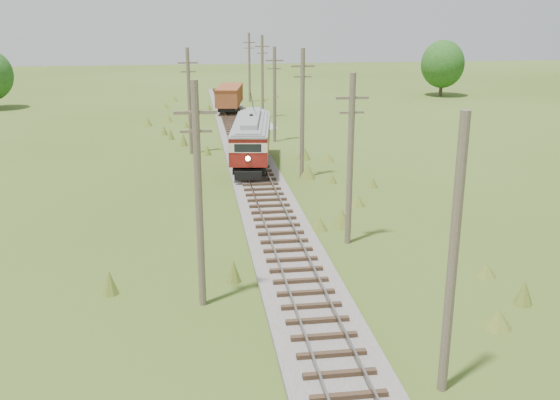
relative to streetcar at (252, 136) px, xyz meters
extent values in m
cube|color=#605B54|center=(0.00, -0.48, -2.32)|extent=(3.60, 96.00, 0.25)
cube|color=#726659|center=(-0.72, -0.48, -1.96)|extent=(0.08, 96.00, 0.17)
cube|color=#726659|center=(0.72, -0.48, -1.96)|extent=(0.08, 96.00, 0.17)
cube|color=#2D2116|center=(0.00, -0.48, -2.11)|extent=(2.40, 96.00, 0.16)
cube|color=black|center=(0.00, 0.00, -1.47)|extent=(3.58, 10.32, 0.41)
cube|color=maroon|center=(0.00, 0.00, -0.55)|extent=(4.09, 11.25, 1.01)
cube|color=beige|center=(0.00, 0.00, 0.27)|extent=(4.12, 11.30, 0.64)
cube|color=black|center=(0.00, 0.00, 0.27)|extent=(4.08, 10.82, 0.50)
cube|color=maroon|center=(0.00, 0.00, 0.73)|extent=(4.09, 11.25, 0.27)
cube|color=gray|center=(0.00, 0.00, 1.03)|extent=(4.15, 11.36, 0.35)
cube|color=gray|center=(0.00, 0.00, 1.34)|extent=(2.30, 8.33, 0.37)
sphere|color=#FFF2BF|center=(-0.78, -5.52, -0.42)|extent=(0.33, 0.33, 0.33)
cylinder|color=black|center=(0.23, 1.63, 2.38)|extent=(0.65, 4.23, 1.77)
cylinder|color=black|center=(-1.27, -4.02, -1.52)|extent=(0.21, 0.74, 0.73)
cylinder|color=black|center=(0.10, -4.21, -1.52)|extent=(0.21, 0.74, 0.73)
cylinder|color=black|center=(-0.09, 4.22, -1.52)|extent=(0.21, 0.74, 0.73)
cylinder|color=black|center=(1.27, 4.02, -1.52)|extent=(0.21, 0.74, 0.73)
cube|color=black|center=(0.00, 26.16, -1.55)|extent=(3.06, 7.03, 0.47)
cube|color=brown|center=(0.00, 26.16, -0.37)|extent=(3.67, 7.85, 1.89)
cube|color=brown|center=(0.00, 26.16, 0.62)|extent=(3.75, 8.01, 0.11)
cylinder|color=black|center=(-1.07, 24.04, -1.51)|extent=(0.24, 0.76, 0.76)
cylinder|color=black|center=(0.32, 23.80, -1.51)|extent=(0.24, 0.76, 0.76)
cylinder|color=black|center=(-0.32, 28.51, -1.51)|extent=(0.24, 0.76, 0.76)
cylinder|color=black|center=(1.07, 28.27, -1.51)|extent=(0.24, 0.76, 0.76)
cone|color=gray|center=(2.69, 17.14, -1.89)|extent=(2.95, 2.95, 1.11)
cone|color=gray|center=(3.43, 16.21, -2.12)|extent=(1.66, 1.66, 0.65)
cylinder|color=brown|center=(3.10, -29.48, 1.96)|extent=(0.30, 0.30, 8.80)
cylinder|color=brown|center=(3.30, -16.48, 1.86)|extent=(0.30, 0.30, 8.60)
cube|color=brown|center=(3.30, -16.48, 4.96)|extent=(1.60, 0.12, 0.12)
cube|color=brown|center=(3.30, -16.48, 4.26)|extent=(1.20, 0.10, 0.10)
cylinder|color=brown|center=(3.20, -3.48, 2.06)|extent=(0.30, 0.30, 9.00)
cube|color=brown|center=(3.20, -3.48, 5.36)|extent=(1.60, 0.12, 0.12)
cube|color=brown|center=(3.20, -3.48, 4.66)|extent=(1.20, 0.10, 0.10)
cylinder|color=brown|center=(3.00, 9.52, 1.76)|extent=(0.30, 0.30, 8.40)
cube|color=brown|center=(3.00, 9.52, 4.76)|extent=(1.60, 0.12, 0.12)
cube|color=brown|center=(3.00, 9.52, 4.06)|extent=(1.20, 0.10, 0.10)
cylinder|color=brown|center=(3.40, 22.52, 2.01)|extent=(0.30, 0.30, 8.90)
cube|color=brown|center=(3.40, 22.52, 5.26)|extent=(1.60, 0.12, 0.12)
cube|color=brown|center=(3.40, 22.52, 4.56)|extent=(1.20, 0.10, 0.10)
cylinder|color=brown|center=(3.20, 35.52, 1.91)|extent=(0.30, 0.30, 8.70)
cube|color=brown|center=(3.20, 35.52, 5.06)|extent=(1.60, 0.12, 0.12)
cube|color=brown|center=(3.20, 35.52, 4.36)|extent=(1.20, 0.10, 0.10)
cylinder|color=brown|center=(-4.20, -22.48, 2.06)|extent=(0.30, 0.30, 9.00)
cube|color=brown|center=(-4.20, -22.48, 5.36)|extent=(1.60, 0.12, 0.12)
cube|color=brown|center=(-4.20, -22.48, 4.66)|extent=(1.20, 0.10, 0.10)
cylinder|color=brown|center=(-4.50, 5.52, 1.86)|extent=(0.30, 0.30, 8.60)
cube|color=brown|center=(-4.50, 5.52, 4.96)|extent=(1.60, 0.12, 0.12)
cube|color=brown|center=(-4.50, 5.52, 4.26)|extent=(1.20, 0.10, 0.10)
cylinder|color=#38281C|center=(30.00, 37.52, -1.18)|extent=(0.50, 0.50, 2.52)
ellipsoid|color=#174715|center=(30.00, 37.52, 1.90)|extent=(5.88, 5.88, 6.47)
camera|label=1|loc=(-4.32, -45.60, 8.97)|focal=40.00mm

